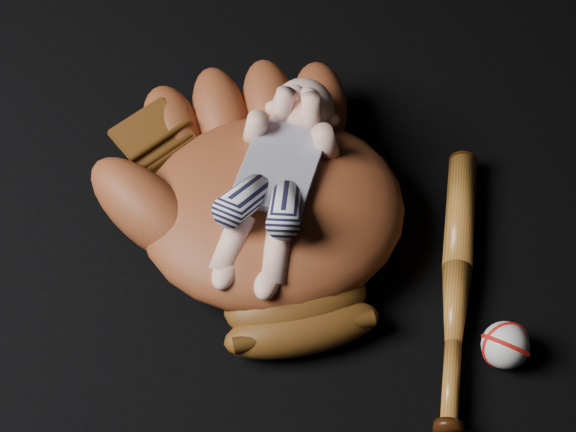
# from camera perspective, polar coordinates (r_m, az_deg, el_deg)

# --- Properties ---
(baseball_glove) EXTENTS (0.64, 0.67, 0.17)m
(baseball_glove) POSITION_cam_1_polar(r_m,az_deg,el_deg) (1.24, -1.02, 1.04)
(baseball_glove) COLOR maroon
(baseball_glove) RESTS_ON ground
(newborn_baby) EXTENTS (0.20, 0.37, 0.14)m
(newborn_baby) POSITION_cam_1_polar(r_m,az_deg,el_deg) (1.20, -0.85, 2.30)
(newborn_baby) COLOR #F4B59D
(newborn_baby) RESTS_ON baseball_glove
(baseball_bat) EXTENTS (0.04, 0.46, 0.04)m
(baseball_bat) POSITION_cam_1_polar(r_m,az_deg,el_deg) (1.25, 10.84, -4.29)
(baseball_bat) COLOR #A4601F
(baseball_bat) RESTS_ON ground
(baseball) EXTENTS (0.07, 0.07, 0.06)m
(baseball) POSITION_cam_1_polar(r_m,az_deg,el_deg) (1.20, 13.87, -8.11)
(baseball) COLOR white
(baseball) RESTS_ON ground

